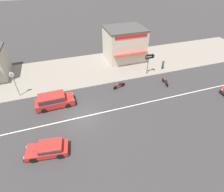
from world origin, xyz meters
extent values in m
plane|color=#383535|center=(0.00, 0.00, 0.00)|extent=(160.00, 160.00, 0.00)
cube|color=silver|center=(0.00, 0.00, 0.00)|extent=(50.40, 0.14, 0.01)
cube|color=gray|center=(0.00, 10.39, 0.07)|extent=(68.00, 10.00, 0.15)
cube|color=red|center=(-2.76, 3.00, 0.52)|extent=(4.43, 1.92, 0.70)
cube|color=red|center=(-3.04, 3.00, 1.21)|extent=(2.99, 1.72, 0.70)
cube|color=#28333D|center=(-3.04, 3.00, 1.21)|extent=(2.87, 1.76, 0.45)
cube|color=black|center=(-0.51, 3.03, 0.31)|extent=(0.14, 1.84, 0.28)
cube|color=white|center=(-0.55, 3.69, 0.67)|extent=(0.08, 0.24, 0.14)
cube|color=white|center=(-0.53, 2.37, 0.67)|extent=(0.08, 0.24, 0.14)
cylinder|color=black|center=(-1.41, 3.91, 0.30)|extent=(0.60, 0.23, 0.60)
cylinder|color=black|center=(-1.39, 2.13, 0.30)|extent=(0.60, 0.23, 0.60)
cylinder|color=black|center=(-4.14, 3.88, 0.30)|extent=(0.60, 0.23, 0.60)
cylinder|color=black|center=(-4.12, 2.10, 0.30)|extent=(0.60, 0.23, 0.60)
cube|color=white|center=(17.96, -1.41, 0.67)|extent=(0.09, 0.24, 0.14)
cube|color=red|center=(-3.91, -3.57, 0.41)|extent=(3.84, 2.10, 0.48)
cube|color=red|center=(-3.55, -3.63, 0.88)|extent=(2.19, 1.70, 0.46)
cube|color=#28333D|center=(-3.55, -3.63, 0.88)|extent=(2.12, 1.72, 0.29)
cube|color=black|center=(-5.76, -3.30, 0.31)|extent=(0.35, 1.55, 0.28)
cube|color=white|center=(-5.81, -3.85, 0.51)|extent=(0.11, 0.25, 0.14)
cube|color=white|center=(-5.65, -2.75, 0.51)|extent=(0.11, 0.25, 0.14)
cylinder|color=black|center=(-5.14, -4.15, 0.30)|extent=(0.63, 0.31, 0.60)
cylinder|color=black|center=(-4.92, -2.66, 0.30)|extent=(0.63, 0.31, 0.60)
cylinder|color=black|center=(-2.90, -4.48, 0.30)|extent=(0.63, 0.31, 0.60)
cylinder|color=black|center=(-2.68, -3.00, 0.30)|extent=(0.63, 0.31, 0.60)
cylinder|color=black|center=(12.29, 3.48, 0.28)|extent=(0.16, 0.57, 0.56)
cylinder|color=black|center=(12.16, 2.25, 0.28)|extent=(0.16, 0.57, 0.56)
cube|color=red|center=(12.23, 2.87, 0.48)|extent=(0.25, 1.06, 0.18)
cube|color=black|center=(12.21, 2.71, 0.62)|extent=(0.30, 0.58, 0.12)
ellipsoid|color=red|center=(12.25, 3.08, 0.60)|extent=(0.28, 0.42, 0.22)
cylinder|color=#232326|center=(12.29, 3.45, 0.78)|extent=(0.56, 0.09, 0.03)
cylinder|color=black|center=(5.12, 3.84, 0.28)|extent=(0.57, 0.25, 0.56)
cylinder|color=black|center=(6.39, 4.21, 0.28)|extent=(0.57, 0.25, 0.56)
cube|color=red|center=(5.76, 4.02, 0.48)|extent=(1.12, 0.45, 0.18)
cube|color=black|center=(5.91, 4.07, 0.62)|extent=(0.64, 0.40, 0.12)
ellipsoid|color=red|center=(5.53, 3.96, 0.60)|extent=(0.45, 0.34, 0.22)
cylinder|color=#232326|center=(5.15, 3.85, 0.78)|extent=(0.19, 0.55, 0.03)
cylinder|color=#9E9EA3|center=(-7.00, 6.24, 1.56)|extent=(0.12, 0.12, 2.82)
cylinder|color=#9E9EA3|center=(-7.00, 6.24, 3.26)|extent=(0.58, 0.18, 0.58)
cylinder|color=white|center=(-7.00, 6.15, 3.26)|extent=(0.51, 0.02, 0.51)
cylinder|color=white|center=(-7.00, 6.34, 3.26)|extent=(0.51, 0.02, 0.51)
cube|color=black|center=(-7.00, 6.14, 3.26)|extent=(0.07, 0.01, 0.26)
cube|color=black|center=(-7.00, 6.13, 3.26)|extent=(0.29, 0.01, 0.33)
cylinder|color=#4C4C51|center=(11.00, 6.09, 1.39)|extent=(0.10, 0.10, 2.48)
cube|color=black|center=(11.00, 6.05, 2.94)|extent=(1.15, 0.06, 0.63)
cone|color=black|center=(11.75, 6.05, 2.94)|extent=(0.36, 0.69, 0.69)
cube|color=white|center=(11.00, 6.01, 2.94)|extent=(0.92, 0.01, 0.10)
cylinder|color=#232838|center=(13.91, 6.59, 0.54)|extent=(0.14, 0.14, 0.78)
cylinder|color=#232838|center=(14.11, 6.59, 0.54)|extent=(0.14, 0.14, 0.78)
cylinder|color=#514C56|center=(14.01, 6.59, 1.22)|extent=(0.34, 0.34, 0.59)
sphere|color=#D6AD89|center=(14.01, 6.59, 1.62)|extent=(0.21, 0.21, 0.21)
cube|color=beige|center=(9.60, 12.16, 2.65)|extent=(6.17, 5.24, 4.99)
cube|color=#474442|center=(9.60, 12.16, 5.26)|extent=(6.29, 5.34, 0.24)
cube|color=red|center=(9.60, 9.19, 2.20)|extent=(5.55, 0.90, 0.28)
cube|color=red|center=(9.60, 9.52, 4.84)|extent=(5.24, 0.08, 0.44)
camera|label=1|loc=(-1.33, -14.29, 13.88)|focal=28.00mm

